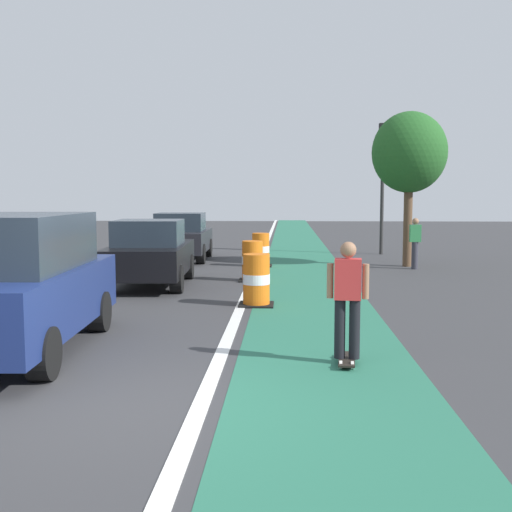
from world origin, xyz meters
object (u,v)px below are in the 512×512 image
traffic_barrel_front (256,280)px  traffic_barrel_back (261,250)px  parked_suv_nearest (18,283)px  street_tree_sidewalk (409,153)px  parked_sedan_second (150,254)px  pedestrian_crossing (415,242)px  skateboarder_on_lane (348,298)px  parked_sedan_third (181,237)px  traffic_barrel_mid (252,261)px  traffic_light_corner (383,165)px

traffic_barrel_front → traffic_barrel_back: size_ratio=1.00×
parked_suv_nearest → street_tree_sidewalk: street_tree_sidewalk is taller
parked_suv_nearest → traffic_barrel_back: bearing=74.8°
parked_sedan_second → pedestrian_crossing: 8.54m
skateboarder_on_lane → parked_sedan_third: size_ratio=0.41×
skateboarder_on_lane → traffic_barrel_mid: size_ratio=1.55×
traffic_barrel_mid → traffic_light_corner: bearing=59.7°
skateboarder_on_lane → street_tree_sidewalk: (3.12, 12.06, 2.76)m
parked_suv_nearest → traffic_barrel_mid: parked_suv_nearest is taller
parked_sedan_third → pedestrian_crossing: parked_sedan_third is taller
parked_sedan_second → pedestrian_crossing: parked_sedan_second is taller
street_tree_sidewalk → parked_sedan_second: bearing=-147.2°
traffic_barrel_back → pedestrian_crossing: bearing=-6.1°
parked_suv_nearest → parked_sedan_third: 13.22m
parked_sedan_second → parked_sedan_third: 6.38m
parked_sedan_third → traffic_light_corner: (7.51, 2.65, 2.67)m
parked_sedan_second → traffic_light_corner: bearing=51.3°
traffic_light_corner → pedestrian_crossing: traffic_light_corner is taller
parked_sedan_second → traffic_barrel_front: size_ratio=3.84×
skateboarder_on_lane → traffic_light_corner: bearing=79.8°
skateboarder_on_lane → traffic_barrel_front: (-1.46, 4.52, -0.38)m
parked_sedan_second → traffic_barrel_mid: size_ratio=3.84×
parked_suv_nearest → traffic_barrel_back: (3.10, 11.40, -0.50)m
traffic_barrel_back → parked_sedan_second: bearing=-120.1°
traffic_barrel_mid → pedestrian_crossing: 5.81m
street_tree_sidewalk → traffic_light_corner: bearing=92.6°
traffic_barrel_back → street_tree_sidewalk: bearing=2.8°
parked_sedan_second → traffic_barrel_front: bearing=-44.0°
skateboarder_on_lane → street_tree_sidewalk: size_ratio=0.34×
parked_suv_nearest → traffic_light_corner: traffic_light_corner is taller
parked_sedan_third → traffic_barrel_front: size_ratio=3.81×
traffic_barrel_back → traffic_light_corner: traffic_light_corner is taller
parked_sedan_third → pedestrian_crossing: 8.14m
traffic_barrel_back → pedestrian_crossing: pedestrian_crossing is taller
skateboarder_on_lane → parked_sedan_second: parked_sedan_second is taller
street_tree_sidewalk → traffic_barrel_mid: bearing=-142.4°
traffic_barrel_front → traffic_light_corner: traffic_light_corner is taller
parked_suv_nearest → traffic_barrel_back: parked_suv_nearest is taller
skateboarder_on_lane → traffic_barrel_mid: (-1.75, 8.31, -0.38)m
skateboarder_on_lane → parked_suv_nearest: (-4.77, 0.43, 0.12)m
traffic_barrel_back → traffic_barrel_mid: bearing=-91.4°
traffic_barrel_mid → traffic_light_corner: traffic_light_corner is taller
traffic_barrel_front → traffic_light_corner: size_ratio=0.21×
skateboarder_on_lane → traffic_barrel_front: skateboarder_on_lane is taller
skateboarder_on_lane → parked_sedan_second: 8.45m
parked_sedan_third → street_tree_sidewalk: (7.70, -1.59, 2.83)m
street_tree_sidewalk → skateboarder_on_lane: bearing=-104.5°
parked_suv_nearest → traffic_light_corner: (7.70, 15.87, 2.47)m
traffic_barrel_back → traffic_light_corner: size_ratio=0.21×
traffic_barrel_mid → traffic_light_corner: (4.68, 7.99, 2.97)m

